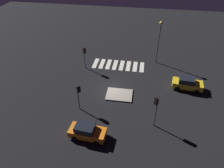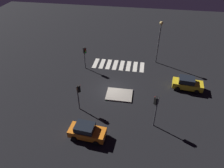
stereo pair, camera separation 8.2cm
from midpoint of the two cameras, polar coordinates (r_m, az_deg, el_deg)
The scene contains 9 objects.
ground_plane at distance 29.98m, azimuth -0.08°, elevation -1.53°, with size 80.00×80.00×0.00m, color black.
traffic_island at distance 28.92m, azimuth 1.95°, elevation -3.01°, with size 3.67×2.77×0.18m.
car_orange at distance 23.39m, azimuth -7.07°, elevation -12.93°, with size 4.23×2.19×1.80m.
car_yellow at distance 31.55m, azimuth 20.10°, elevation 0.17°, with size 4.41×2.32×1.86m.
traffic_light_west at distance 23.25m, azimuth 12.06°, elevation -5.59°, with size 0.54×0.54×4.29m.
traffic_light_north at distance 25.48m, azimuth -9.37°, elevation -2.04°, with size 0.54×0.53×3.73m.
traffic_light_east at distance 33.34m, azimuth -7.70°, elevation 8.57°, with size 0.53×0.54×3.92m.
street_lamp at distance 34.88m, azimuth 12.97°, elevation 13.06°, with size 0.56×0.56×7.35m.
crosswalk_near at distance 35.49m, azimuth 1.73°, elevation 5.27°, with size 8.75×3.20×0.02m.
Camera 1 is at (-3.81, 23.13, 18.69)m, focal length 32.89 mm.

